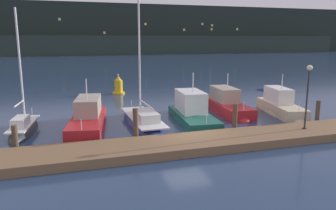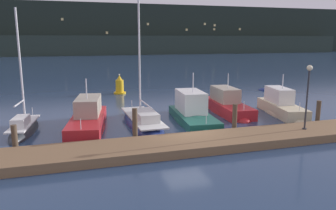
# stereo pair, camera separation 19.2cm
# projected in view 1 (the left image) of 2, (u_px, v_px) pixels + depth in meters

# --- Properties ---
(ground_plane) EXTENTS (400.00, 400.00, 0.00)m
(ground_plane) POSITION_uv_depth(u_px,v_px,m) (187.00, 138.00, 18.77)
(ground_plane) COLOR navy
(dock) EXTENTS (25.46, 2.80, 0.45)m
(dock) POSITION_uv_depth(u_px,v_px,m) (199.00, 143.00, 17.10)
(dock) COLOR brown
(dock) RESTS_ON ground
(mooring_pile_0) EXTENTS (0.28, 0.28, 1.47)m
(mooring_pile_0) POSITION_uv_depth(u_px,v_px,m) (15.00, 140.00, 15.94)
(mooring_pile_0) COLOR #4C3D2D
(mooring_pile_0) RESTS_ON ground
(mooring_pile_1) EXTENTS (0.28, 0.28, 1.93)m
(mooring_pile_1) POSITION_uv_depth(u_px,v_px,m) (136.00, 126.00, 17.63)
(mooring_pile_1) COLOR #4C3D2D
(mooring_pile_1) RESTS_ON ground
(mooring_pile_2) EXTENTS (0.28, 0.28, 1.81)m
(mooring_pile_2) POSITION_uv_depth(u_px,v_px,m) (235.00, 119.00, 19.37)
(mooring_pile_2) COLOR #4C3D2D
(mooring_pile_2) RESTS_ON ground
(mooring_pile_3) EXTENTS (0.28, 0.28, 1.68)m
(mooring_pile_3) POSITION_uv_depth(u_px,v_px,m) (318.00, 113.00, 21.11)
(mooring_pile_3) COLOR #4C3D2D
(mooring_pile_3) RESTS_ON ground
(sailboat_berth_1) EXTENTS (1.85, 5.16, 8.01)m
(sailboat_berth_1) POSITION_uv_depth(u_px,v_px,m) (24.00, 131.00, 19.69)
(sailboat_berth_1) COLOR #2D3338
(sailboat_berth_1) RESTS_ON ground
(motorboat_berth_2) EXTENTS (3.24, 7.38, 3.63)m
(motorboat_berth_2) POSITION_uv_depth(u_px,v_px,m) (88.00, 123.00, 20.54)
(motorboat_berth_2) COLOR red
(motorboat_berth_2) RESTS_ON ground
(sailboat_berth_3) EXTENTS (2.15, 7.67, 9.39)m
(sailboat_berth_3) POSITION_uv_depth(u_px,v_px,m) (143.00, 123.00, 21.56)
(sailboat_berth_3) COLOR navy
(sailboat_berth_3) RESTS_ON ground
(motorboat_berth_4) EXTENTS (2.90, 6.87, 3.96)m
(motorboat_berth_4) POSITION_uv_depth(u_px,v_px,m) (192.00, 116.00, 22.51)
(motorboat_berth_4) COLOR #195647
(motorboat_berth_4) RESTS_ON ground
(motorboat_berth_5) EXTENTS (2.66, 6.83, 3.66)m
(motorboat_berth_5) POSITION_uv_depth(u_px,v_px,m) (227.00, 108.00, 25.14)
(motorboat_berth_5) COLOR red
(motorboat_berth_5) RESTS_ON ground
(motorboat_berth_6) EXTENTS (2.93, 6.39, 3.67)m
(motorboat_berth_6) POSITION_uv_depth(u_px,v_px,m) (280.00, 110.00, 24.59)
(motorboat_berth_6) COLOR beige
(motorboat_berth_6) RESTS_ON ground
(channel_buoy) EXTENTS (1.24, 1.24, 2.03)m
(channel_buoy) POSITION_uv_depth(u_px,v_px,m) (119.00, 86.00, 33.54)
(channel_buoy) COLOR gold
(channel_buoy) RESTS_ON ground
(dock_lamppost) EXTENTS (0.32, 0.32, 3.69)m
(dock_lamppost) POSITION_uv_depth(u_px,v_px,m) (308.00, 86.00, 18.46)
(dock_lamppost) COLOR #2D2D33
(dock_lamppost) RESTS_ON dock
(hillside_backdrop) EXTENTS (240.00, 23.00, 17.64)m
(hillside_backdrop) POSITION_uv_depth(u_px,v_px,m) (91.00, 31.00, 118.84)
(hillside_backdrop) COLOR #1E2823
(hillside_backdrop) RESTS_ON ground
(rowboat_adrift) EXTENTS (2.58, 3.18, 0.56)m
(rowboat_adrift) POSITION_uv_depth(u_px,v_px,m) (270.00, 91.00, 35.44)
(rowboat_adrift) COLOR navy
(rowboat_adrift) RESTS_ON ground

